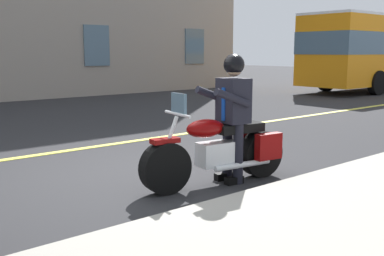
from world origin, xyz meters
TOP-DOWN VIEW (x-y plane):
  - ground_plane at (0.00, 0.00)m, footprint 80.00×80.00m
  - lane_center_stripe at (0.00, -2.00)m, footprint 60.00×0.16m
  - motorcycle_main at (-0.65, 1.24)m, footprint 2.22×0.78m
  - rider_main at (-0.84, 1.26)m, footprint 0.67×0.61m

SIDE VIEW (x-z plane):
  - ground_plane at x=0.00m, z-range 0.00..0.00m
  - lane_center_stripe at x=0.00m, z-range 0.00..0.01m
  - motorcycle_main at x=-0.65m, z-range -0.18..1.08m
  - rider_main at x=-0.84m, z-range 0.17..1.91m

